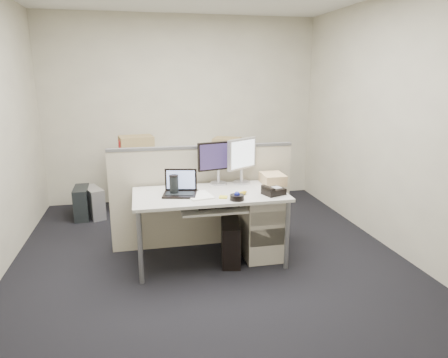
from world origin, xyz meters
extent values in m
cube|color=black|center=(0.00, 0.00, -0.01)|extent=(4.00, 4.50, 0.01)
cube|color=beige|center=(0.00, 2.25, 1.35)|extent=(4.00, 0.02, 2.70)
cube|color=beige|center=(0.00, -2.25, 1.35)|extent=(4.00, 0.02, 2.70)
cube|color=beige|center=(2.00, 0.00, 1.35)|extent=(0.02, 4.50, 2.70)
cube|color=silver|center=(0.00, 0.00, 0.71)|extent=(1.50, 0.75, 0.03)
cylinder|color=slate|center=(-0.70, -0.33, 0.35)|extent=(0.04, 0.04, 0.70)
cylinder|color=slate|center=(-0.70, 0.33, 0.35)|extent=(0.04, 0.04, 0.70)
cylinder|color=slate|center=(0.70, -0.33, 0.35)|extent=(0.04, 0.04, 0.70)
cylinder|color=slate|center=(0.70, 0.33, 0.35)|extent=(0.04, 0.04, 0.70)
cube|color=silver|center=(0.00, -0.18, 0.62)|extent=(0.62, 0.32, 0.02)
cube|color=#ACA394|center=(0.55, 0.05, 0.33)|extent=(0.40, 0.55, 0.65)
cube|color=#B0A68E|center=(0.00, 0.45, 0.55)|extent=(2.00, 0.06, 1.10)
cube|color=#ACA394|center=(0.00, 1.93, 0.36)|extent=(2.00, 0.60, 0.72)
cube|color=black|center=(0.15, 0.32, 0.96)|extent=(0.49, 0.28, 0.46)
cube|color=#B7B7BC|center=(0.40, 0.30, 0.97)|extent=(0.44, 0.37, 0.48)
cube|color=black|center=(-0.30, -0.02, 0.85)|extent=(0.36, 0.30, 0.24)
cylinder|color=black|center=(0.21, -0.28, 0.76)|extent=(0.16, 0.16, 0.05)
cube|color=black|center=(0.60, -0.18, 0.76)|extent=(0.24, 0.22, 0.06)
cube|color=white|center=(-0.12, -0.08, 0.74)|extent=(0.27, 0.32, 0.01)
cube|color=gold|center=(0.10, -0.18, 0.74)|extent=(0.10, 0.10, 0.01)
cylinder|color=black|center=(-0.35, 0.02, 0.82)|extent=(0.09, 0.09, 0.18)
ellipsoid|color=gold|center=(0.28, -0.15, 0.75)|extent=(0.17, 0.14, 0.04)
cube|color=black|center=(-0.15, 0.05, 0.74)|extent=(0.10, 0.13, 0.02)
cube|color=tan|center=(0.72, 0.20, 0.78)|extent=(0.23, 0.29, 0.11)
cube|color=black|center=(0.05, -0.14, 0.64)|extent=(0.41, 0.17, 0.02)
cube|color=black|center=(0.20, -0.05, 0.21)|extent=(0.26, 0.48, 0.42)
cube|color=black|center=(-1.45, 1.63, 0.21)|extent=(0.19, 0.45, 0.42)
cube|color=#B7B7BC|center=(-1.30, 1.63, 0.20)|extent=(0.33, 0.47, 0.40)
cube|color=#997E48|center=(-0.70, 1.81, 0.89)|extent=(0.49, 0.40, 0.33)
cube|color=#997E48|center=(0.57, 1.81, 0.85)|extent=(0.46, 0.42, 0.27)
cube|color=#AD1B1E|center=(-0.90, 1.83, 0.86)|extent=(0.09, 0.31, 0.29)
camera|label=1|loc=(-0.66, -3.73, 1.86)|focal=32.00mm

